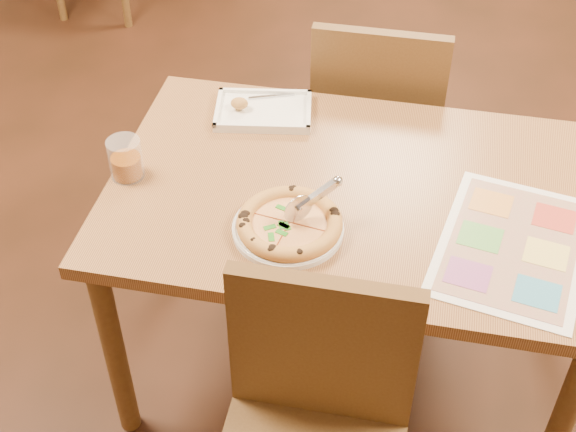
% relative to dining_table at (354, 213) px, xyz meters
% --- Properties ---
extents(dining_table, '(1.30, 0.85, 0.72)m').
position_rel_dining_table_xyz_m(dining_table, '(0.00, 0.00, 0.00)').
color(dining_table, '#9D6E3E').
rests_on(dining_table, ground).
extents(chair_near, '(0.42, 0.42, 0.47)m').
position_rel_dining_table_xyz_m(chair_near, '(0.00, -0.60, -0.07)').
color(chair_near, brown).
rests_on(chair_near, ground).
extents(chair_far, '(0.42, 0.42, 0.47)m').
position_rel_dining_table_xyz_m(chair_far, '(-0.00, 0.60, -0.07)').
color(chair_far, brown).
rests_on(chair_far, ground).
extents(plate, '(0.29, 0.29, 0.01)m').
position_rel_dining_table_xyz_m(plate, '(-0.14, -0.19, 0.09)').
color(plate, white).
rests_on(plate, dining_table).
extents(pizza, '(0.26, 0.26, 0.04)m').
position_rel_dining_table_xyz_m(pizza, '(-0.14, -0.20, 0.11)').
color(pizza, gold).
rests_on(pizza, plate).
extents(pizza_cutter, '(0.12, 0.11, 0.09)m').
position_rel_dining_table_xyz_m(pizza_cutter, '(-0.09, -0.16, 0.17)').
color(pizza_cutter, silver).
rests_on(pizza_cutter, pizza).
extents(appetizer_tray, '(0.30, 0.23, 0.05)m').
position_rel_dining_table_xyz_m(appetizer_tray, '(-0.32, 0.28, 0.10)').
color(appetizer_tray, white).
rests_on(appetizer_tray, dining_table).
extents(glass_tumbler, '(0.09, 0.09, 0.11)m').
position_rel_dining_table_xyz_m(glass_tumbler, '(-0.60, -0.07, 0.13)').
color(glass_tumbler, '#813D09').
rests_on(glass_tumbler, dining_table).
extents(menu, '(0.42, 0.53, 0.00)m').
position_rel_dining_table_xyz_m(menu, '(0.40, -0.14, 0.09)').
color(menu, white).
rests_on(menu, dining_table).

